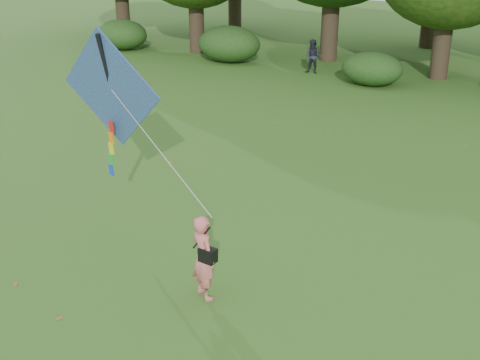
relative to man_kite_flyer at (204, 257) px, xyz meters
The scene contains 7 objects.
ground 0.81m from the man_kite_flyer, 47.62° to the right, with size 100.00×100.00×0.00m, color #265114.
man_kite_flyer is the anchor object (origin of this frame).
bystander_left 19.10m from the man_kite_flyer, 111.98° to the left, with size 0.76×0.59×1.56m, color #23252F.
crossbody_bag 0.16m from the man_kite_flyer, 14.61° to the right, with size 0.43×0.20×0.68m.
flying_kite 4.37m from the man_kite_flyer, 157.89° to the left, with size 5.08×1.88×3.35m.
shrub_band 17.56m from the man_kite_flyer, 92.18° to the left, with size 39.15×3.22×1.88m.
fallen_leaves 3.69m from the man_kite_flyer, 120.08° to the left, with size 9.48×15.14×0.01m.
Camera 1 is at (5.72, -7.28, 6.14)m, focal length 45.00 mm.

